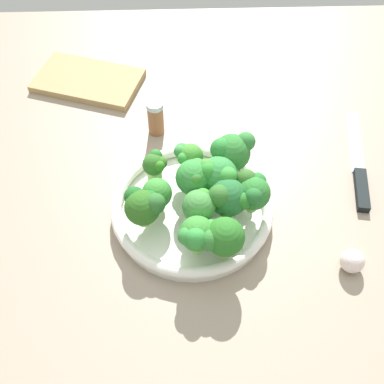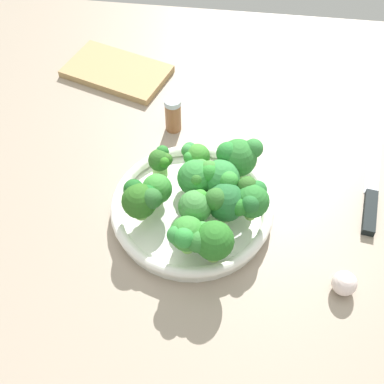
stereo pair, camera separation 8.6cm
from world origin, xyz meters
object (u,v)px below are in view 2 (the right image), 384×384
at_px(broccoli_floret_4, 161,161).
at_px(broccoli_floret_9, 195,156).
at_px(bowl, 192,208).
at_px(broccoli_floret_8, 157,189).
at_px(pepper_shaker, 173,114).
at_px(broccoli_floret_2, 195,206).
at_px(broccoli_floret_6, 187,234).
at_px(broccoli_floret_5, 212,241).
at_px(broccoli_floret_3, 252,198).
at_px(knife, 371,193).
at_px(broccoli_floret_1, 141,199).
at_px(broccoli_floret_11, 238,157).
at_px(garlic_bulb, 344,283).
at_px(cutting_board, 117,71).
at_px(broccoli_floret_7, 226,202).
at_px(broccoli_floret_10, 198,176).
at_px(broccoli_floret_0, 220,178).

distance_m(broccoli_floret_4, broccoli_floret_9, 0.06).
xyz_separation_m(bowl, broccoli_floret_8, (0.06, 0.00, 0.05)).
relative_size(bowl, pepper_shaker, 3.71).
distance_m(broccoli_floret_2, broccoli_floret_9, 0.12).
bearing_deg(bowl, broccoli_floret_6, 92.69).
height_order(broccoli_floret_5, broccoli_floret_9, broccoli_floret_5).
distance_m(bowl, broccoli_floret_8, 0.08).
height_order(broccoli_floret_3, knife, broccoli_floret_3).
distance_m(broccoli_floret_1, broccoli_floret_2, 0.09).
distance_m(broccoli_floret_1, pepper_shaker, 0.25).
bearing_deg(knife, broccoli_floret_2, 21.97).
bearing_deg(broccoli_floret_4, broccoli_floret_3, 156.83).
height_order(broccoli_floret_4, pepper_shaker, broccoli_floret_4).
xyz_separation_m(broccoli_floret_5, pepper_shaker, (0.11, -0.32, -0.04)).
height_order(broccoli_floret_6, broccoli_floret_8, broccoli_floret_6).
bearing_deg(broccoli_floret_1, broccoli_floret_9, -123.95).
bearing_deg(bowl, broccoli_floret_5, 113.76).
xyz_separation_m(broccoli_floret_1, broccoli_floret_11, (-0.15, -0.11, 0.01)).
height_order(bowl, broccoli_floret_6, broccoli_floret_6).
bearing_deg(broccoli_floret_4, garlic_bulb, 151.62).
bearing_deg(broccoli_floret_3, broccoli_floret_9, -40.82).
bearing_deg(cutting_board, broccoli_floret_8, 113.32).
distance_m(broccoli_floret_2, broccoli_floret_5, 0.07).
bearing_deg(bowl, broccoli_floret_11, -135.41).
xyz_separation_m(broccoli_floret_8, cutting_board, (0.16, -0.38, -0.06)).
bearing_deg(broccoli_floret_7, garlic_bulb, 155.02).
bearing_deg(broccoli_floret_3, garlic_bulb, 146.70).
xyz_separation_m(broccoli_floret_1, broccoli_floret_9, (-0.08, -0.11, -0.01)).
bearing_deg(cutting_board, broccoli_floret_3, 129.95).
relative_size(broccoli_floret_3, broccoli_floret_7, 0.96).
bearing_deg(garlic_bulb, broccoli_floret_9, -36.50).
height_order(broccoli_floret_6, knife, broccoli_floret_6).
height_order(broccoli_floret_9, cutting_board, broccoli_floret_9).
xyz_separation_m(broccoli_floret_2, broccoli_floret_4, (0.07, -0.10, -0.01)).
distance_m(broccoli_floret_5, broccoli_floret_6, 0.04).
distance_m(broccoli_floret_7, broccoli_floret_9, 0.12).
relative_size(broccoli_floret_5, broccoli_floret_8, 1.27).
height_order(bowl, broccoli_floret_3, broccoli_floret_3).
bearing_deg(broccoli_floret_4, broccoli_floret_8, 93.64).
distance_m(broccoli_floret_9, garlic_bulb, 0.33).
height_order(bowl, pepper_shaker, pepper_shaker).
height_order(bowl, broccoli_floret_5, broccoli_floret_5).
height_order(broccoli_floret_6, broccoli_floret_10, broccoli_floret_10).
distance_m(broccoli_floret_0, broccoli_floret_8, 0.11).
bearing_deg(broccoli_floret_4, cutting_board, -63.33).
bearing_deg(bowl, broccoli_floret_0, -152.57).
bearing_deg(broccoli_floret_5, broccoli_floret_1, -28.17).
xyz_separation_m(broccoli_floret_2, broccoli_floret_7, (-0.05, -0.02, -0.00)).
distance_m(broccoli_floret_8, broccoli_floret_10, 0.07).
relative_size(broccoli_floret_10, broccoli_floret_11, 0.92).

